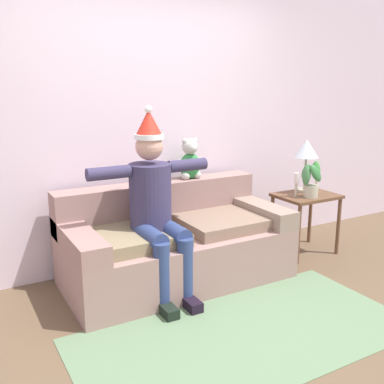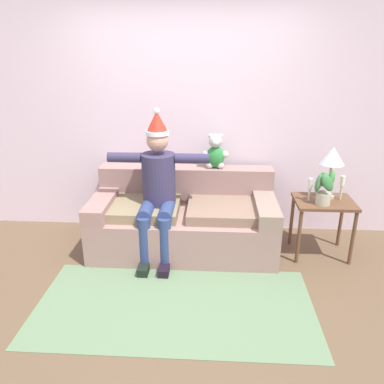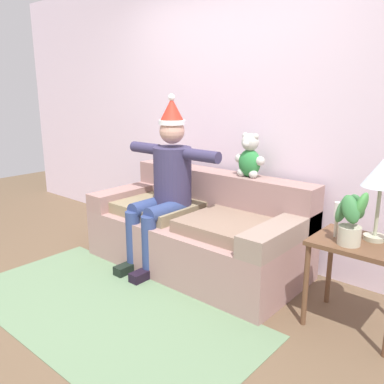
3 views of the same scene
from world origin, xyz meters
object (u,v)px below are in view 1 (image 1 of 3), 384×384
at_px(table_lamp, 306,151).
at_px(candle_short, 317,176).
at_px(couch, 175,243).
at_px(side_table, 306,204).
at_px(candle_tall, 296,181).
at_px(potted_plant, 311,179).
at_px(person_seated, 155,202).
at_px(teddy_bear, 190,160).

relative_size(table_lamp, candle_short, 2.13).
relative_size(couch, table_lamp, 3.58).
xyz_separation_m(side_table, candle_tall, (-0.16, -0.02, 0.25)).
height_order(side_table, potted_plant, potted_plant).
height_order(couch, side_table, couch).
relative_size(candle_tall, candle_short, 0.95).
height_order(side_table, table_lamp, table_lamp).
xyz_separation_m(couch, person_seated, (-0.25, -0.16, 0.44)).
distance_m(couch, table_lamp, 1.64).
bearing_deg(potted_plant, teddy_bear, 155.77).
relative_size(side_table, table_lamp, 1.14).
relative_size(teddy_bear, candle_tall, 1.61).
height_order(candle_tall, candle_short, candle_short).
bearing_deg(side_table, candle_short, 13.71).
relative_size(couch, side_table, 3.15).
height_order(couch, teddy_bear, teddy_bear).
distance_m(person_seated, candle_tall, 1.52).
height_order(side_table, candle_short, candle_short).
relative_size(person_seated, potted_plant, 4.15).
relative_size(side_table, candle_tall, 2.57).
distance_m(table_lamp, potted_plant, 0.32).
distance_m(side_table, potted_plant, 0.29).
distance_m(couch, candle_tall, 1.34).
relative_size(person_seated, candle_short, 6.05).
relative_size(teddy_bear, table_lamp, 0.72).
height_order(teddy_bear, candle_short, teddy_bear).
height_order(table_lamp, candle_tall, table_lamp).
xyz_separation_m(person_seated, potted_plant, (1.63, -0.02, 0.02)).
xyz_separation_m(potted_plant, candle_short, (0.21, 0.13, -0.01)).
height_order(teddy_bear, potted_plant, teddy_bear).
distance_m(teddy_bear, side_table, 1.27).
distance_m(candle_tall, candle_short, 0.33).
height_order(person_seated, potted_plant, person_seated).
distance_m(side_table, table_lamp, 0.53).
bearing_deg(side_table, potted_plant, -116.48).
bearing_deg(table_lamp, candle_tall, -152.69).
bearing_deg(couch, potted_plant, -7.59).
bearing_deg(person_seated, table_lamp, 5.39).
xyz_separation_m(person_seated, candle_short, (1.84, 0.11, 0.00)).
relative_size(couch, candle_short, 7.65).
bearing_deg(candle_tall, person_seated, -178.02).
distance_m(teddy_bear, potted_plant, 1.18).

